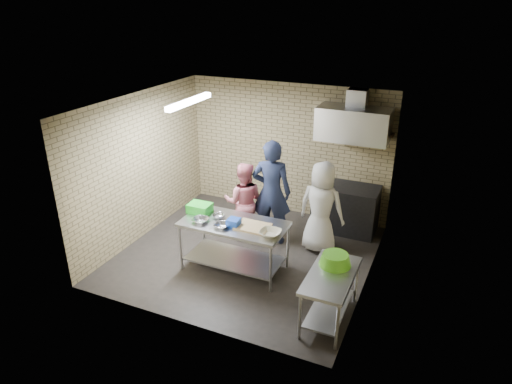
% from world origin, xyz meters
% --- Properties ---
extents(floor, '(4.20, 4.20, 0.00)m').
position_xyz_m(floor, '(0.00, 0.00, 0.00)').
color(floor, black).
rests_on(floor, ground).
extents(ceiling, '(4.20, 4.20, 0.00)m').
position_xyz_m(ceiling, '(0.00, 0.00, 2.70)').
color(ceiling, black).
rests_on(ceiling, ground).
extents(back_wall, '(4.20, 0.06, 2.70)m').
position_xyz_m(back_wall, '(0.00, 2.00, 1.35)').
color(back_wall, '#9D8C62').
rests_on(back_wall, ground).
extents(front_wall, '(4.20, 0.06, 2.70)m').
position_xyz_m(front_wall, '(0.00, -2.00, 1.35)').
color(front_wall, '#9D8C62').
rests_on(front_wall, ground).
extents(left_wall, '(0.06, 4.00, 2.70)m').
position_xyz_m(left_wall, '(-2.10, 0.00, 1.35)').
color(left_wall, '#9D8C62').
rests_on(left_wall, ground).
extents(right_wall, '(0.06, 4.00, 2.70)m').
position_xyz_m(right_wall, '(2.10, 0.00, 1.35)').
color(right_wall, '#9D8C62').
rests_on(right_wall, ground).
extents(prep_table, '(1.71, 0.85, 0.85)m').
position_xyz_m(prep_table, '(-0.00, -0.46, 0.43)').
color(prep_table, '#AFB1B6').
rests_on(prep_table, floor).
extents(side_counter, '(0.60, 1.20, 0.75)m').
position_xyz_m(side_counter, '(1.80, -1.10, 0.38)').
color(side_counter, silver).
rests_on(side_counter, floor).
extents(stove, '(1.20, 0.70, 0.90)m').
position_xyz_m(stove, '(1.35, 1.65, 0.45)').
color(stove, black).
rests_on(stove, floor).
extents(range_hood, '(1.30, 0.60, 0.60)m').
position_xyz_m(range_hood, '(1.35, 1.70, 2.10)').
color(range_hood, silver).
rests_on(range_hood, back_wall).
extents(hood_duct, '(0.35, 0.30, 0.30)m').
position_xyz_m(hood_duct, '(1.35, 1.85, 2.55)').
color(hood_duct, '#A5A8AD').
rests_on(hood_duct, back_wall).
extents(wall_shelf, '(0.80, 0.20, 0.04)m').
position_xyz_m(wall_shelf, '(1.65, 1.89, 1.92)').
color(wall_shelf, '#3F2B19').
rests_on(wall_shelf, back_wall).
extents(fluorescent_fixture, '(0.10, 1.25, 0.08)m').
position_xyz_m(fluorescent_fixture, '(-1.00, 0.00, 2.64)').
color(fluorescent_fixture, white).
rests_on(fluorescent_fixture, ceiling).
extents(green_crate, '(0.38, 0.28, 0.15)m').
position_xyz_m(green_crate, '(-0.70, -0.34, 0.93)').
color(green_crate, green).
rests_on(green_crate, prep_table).
extents(blue_tub, '(0.19, 0.19, 0.12)m').
position_xyz_m(blue_tub, '(0.05, -0.56, 0.92)').
color(blue_tub, blue).
rests_on(blue_tub, prep_table).
extents(cutting_board, '(0.52, 0.40, 0.03)m').
position_xyz_m(cutting_board, '(0.35, -0.48, 0.87)').
color(cutting_board, tan).
rests_on(cutting_board, prep_table).
extents(mixing_bowl_a, '(0.27, 0.27, 0.07)m').
position_xyz_m(mixing_bowl_a, '(-0.50, -0.66, 0.89)').
color(mixing_bowl_a, silver).
rests_on(mixing_bowl_a, prep_table).
extents(mixing_bowl_b, '(0.21, 0.21, 0.06)m').
position_xyz_m(mixing_bowl_b, '(-0.30, -0.41, 0.89)').
color(mixing_bowl_b, '#B3B5BA').
rests_on(mixing_bowl_b, prep_table).
extents(mixing_bowl_c, '(0.25, 0.25, 0.06)m').
position_xyz_m(mixing_bowl_c, '(-0.10, -0.68, 0.88)').
color(mixing_bowl_c, silver).
rests_on(mixing_bowl_c, prep_table).
extents(ceramic_bowl, '(0.33, 0.33, 0.08)m').
position_xyz_m(ceramic_bowl, '(0.70, -0.61, 0.89)').
color(ceramic_bowl, beige).
rests_on(ceramic_bowl, prep_table).
extents(green_basin, '(0.46, 0.46, 0.17)m').
position_xyz_m(green_basin, '(1.78, -0.85, 0.83)').
color(green_basin, '#59C626').
rests_on(green_basin, side_counter).
extents(bottle_red, '(0.07, 0.07, 0.18)m').
position_xyz_m(bottle_red, '(1.40, 1.89, 2.03)').
color(bottle_red, '#B22619').
rests_on(bottle_red, wall_shelf).
extents(bottle_green, '(0.06, 0.06, 0.15)m').
position_xyz_m(bottle_green, '(1.80, 1.89, 2.02)').
color(bottle_green, green).
rests_on(bottle_green, wall_shelf).
extents(man_navy, '(0.79, 0.60, 1.96)m').
position_xyz_m(man_navy, '(0.20, 0.66, 0.98)').
color(man_navy, '#141B34').
rests_on(man_navy, floor).
extents(woman_pink, '(0.87, 0.77, 1.50)m').
position_xyz_m(woman_pink, '(-0.30, 0.54, 0.75)').
color(woman_pink, pink).
rests_on(woman_pink, floor).
extents(woman_white, '(0.85, 0.58, 1.66)m').
position_xyz_m(woman_white, '(1.12, 0.71, 0.83)').
color(woman_white, silver).
rests_on(woman_white, floor).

